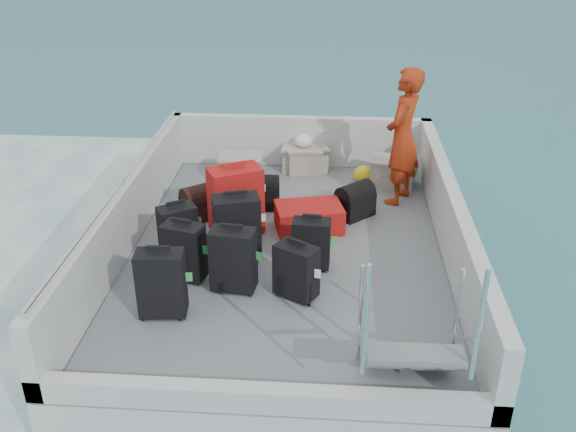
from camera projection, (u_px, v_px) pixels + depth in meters
name	position (u px, v px, depth m)	size (l,w,h in m)	color
ground	(287.00, 296.00, 7.25)	(160.00, 160.00, 0.00)	#1C5564
ferry_hull	(287.00, 273.00, 7.11)	(3.60, 5.00, 0.60)	silver
deck	(287.00, 249.00, 6.97)	(3.30, 4.70, 0.02)	slate
deck_fittings	(318.00, 233.00, 6.49)	(3.60, 5.00, 0.90)	#B8BCBC
suitcase_0	(162.00, 285.00, 5.72)	(0.42, 0.24, 0.65)	black
suitcase_1	(184.00, 252.00, 6.30)	(0.40, 0.23, 0.60)	black
suitcase_2	(178.00, 231.00, 6.73)	(0.38, 0.23, 0.56)	black
suitcase_3	(233.00, 261.00, 6.10)	(0.42, 0.25, 0.64)	black
suitcase_4	(237.00, 228.00, 6.65)	(0.47, 0.28, 0.70)	black
suitcase_5	(236.00, 201.00, 7.13)	(0.57, 0.34, 0.78)	red
suitcase_6	(296.00, 272.00, 6.02)	(0.39, 0.23, 0.55)	black
suitcase_7	(311.00, 244.00, 6.50)	(0.38, 0.22, 0.54)	black
suitcase_8	(309.00, 217.00, 7.31)	(0.49, 0.74, 0.29)	red
duffel_0	(207.00, 204.00, 7.60)	(0.58, 0.30, 0.32)	black
duffel_1	(260.00, 195.00, 7.83)	(0.45, 0.30, 0.32)	black
duffel_2	(355.00, 203.00, 7.60)	(0.43, 0.30, 0.32)	black
crate_0	(241.00, 169.00, 8.54)	(0.54, 0.37, 0.32)	#ADA496
crate_1	(306.00, 160.00, 8.85)	(0.54, 0.37, 0.32)	#ADA496
crate_2	(303.00, 160.00, 8.85)	(0.53, 0.37, 0.32)	#ADA496
crate_3	(393.00, 173.00, 8.42)	(0.55, 0.38, 0.33)	#ADA496
yellow_bag	(364.00, 174.00, 8.53)	(0.28, 0.26, 0.22)	gold
white_bag	(303.00, 143.00, 8.74)	(0.24, 0.24, 0.18)	white
passenger	(403.00, 137.00, 7.68)	(0.62, 0.40, 1.68)	red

